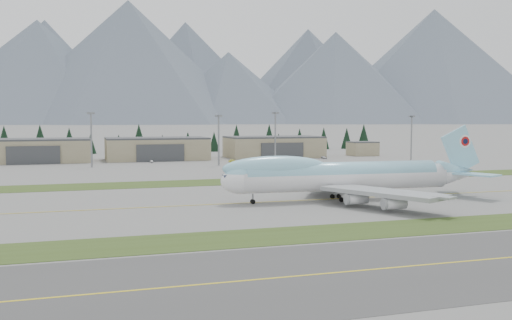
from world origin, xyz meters
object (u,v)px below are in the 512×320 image
object	(u,v)px
hangar_right	(274,147)
service_vehicle_c	(324,159)
boeing_747_freighter	(343,176)
hangar_left	(36,150)
hangar_center	(157,149)
service_vehicle_a	(152,163)
service_vehicle_b	(233,162)

from	to	relation	value
hangar_right	service_vehicle_c	world-z (taller)	hangar_right
boeing_747_freighter	service_vehicle_c	world-z (taller)	boeing_747_freighter
hangar_left	hangar_center	world-z (taller)	same
service_vehicle_a	service_vehicle_b	distance (m)	36.64
boeing_747_freighter	service_vehicle_a	xyz separation A→B (m)	(-30.05, 132.97, -6.01)
hangar_center	service_vehicle_b	xyz separation A→B (m)	(30.61, -28.40, -5.39)
hangar_right	boeing_747_freighter	bearing A→B (deg)	-102.89
hangar_left	service_vehicle_a	bearing A→B (deg)	-21.07
boeing_747_freighter	hangar_left	xyz separation A→B (m)	(-80.16, 152.28, -0.62)
service_vehicle_c	hangar_right	bearing A→B (deg)	136.21
hangar_center	service_vehicle_b	world-z (taller)	hangar_center
hangar_left	hangar_center	distance (m)	55.00
hangar_right	service_vehicle_b	bearing A→B (deg)	-135.98
service_vehicle_c	hangar_center	bearing A→B (deg)	166.51
hangar_center	service_vehicle_c	world-z (taller)	hangar_center
service_vehicle_b	service_vehicle_c	distance (m)	50.11
hangar_left	service_vehicle_a	xyz separation A→B (m)	(50.12, -19.31, -5.39)
hangar_right	service_vehicle_b	distance (m)	41.23
service_vehicle_a	boeing_747_freighter	bearing A→B (deg)	-74.67
hangar_left	hangar_right	bearing A→B (deg)	0.00
boeing_747_freighter	service_vehicle_a	distance (m)	136.46
service_vehicle_b	hangar_center	bearing A→B (deg)	41.68
boeing_747_freighter	service_vehicle_a	bearing A→B (deg)	105.11
hangar_center	hangar_left	bearing A→B (deg)	180.00
boeing_747_freighter	hangar_left	distance (m)	172.09
hangar_right	service_vehicle_b	size ratio (longest dim) A/B	11.80
hangar_right	service_vehicle_b	xyz separation A→B (m)	(-29.39, -28.40, -5.39)
hangar_left	service_vehicle_b	world-z (taller)	hangar_left
service_vehicle_a	service_vehicle_c	xyz separation A→B (m)	(84.69, 0.43, 0.00)
hangar_center	hangar_right	size ratio (longest dim) A/B	1.00
hangar_left	service_vehicle_b	bearing A→B (deg)	-18.35
service_vehicle_a	service_vehicle_c	distance (m)	84.70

